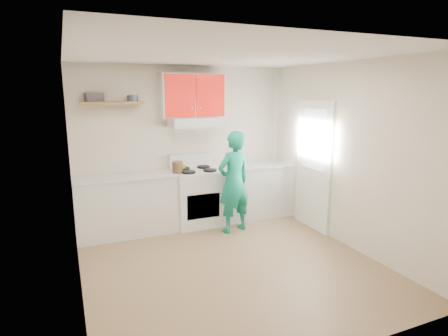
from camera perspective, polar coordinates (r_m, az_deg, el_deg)
name	(u,v)px	position (r m, az deg, el deg)	size (l,w,h in m)	color
floor	(230,264)	(5.00, 0.95, -14.38)	(3.80, 3.80, 0.00)	brown
ceiling	(231,55)	(4.51, 1.06, 16.84)	(3.60, 3.80, 0.04)	white
back_wall	(184,145)	(6.33, -6.10, 3.50)	(3.60, 0.04, 2.60)	beige
front_wall	(332,210)	(3.00, 16.18, -6.15)	(3.60, 0.04, 2.60)	beige
left_wall	(73,179)	(4.19, -22.08, -1.54)	(0.04, 3.80, 2.60)	beige
right_wall	(347,155)	(5.55, 18.19, 1.83)	(0.04, 3.80, 2.60)	beige
door	(314,166)	(6.12, 13.54, 0.34)	(0.05, 0.85, 2.05)	white
door_glass	(314,139)	(6.04, 13.53, 4.28)	(0.01, 0.55, 0.95)	white
counter_left	(127,206)	(6.01, -14.62, -5.59)	(1.52, 0.60, 0.90)	silver
counter_right	(252,191)	(6.66, 4.26, -3.53)	(1.32, 0.60, 0.90)	silver
stove	(197,197)	(6.24, -4.17, -4.49)	(0.76, 0.65, 0.92)	white
range_hood	(194,122)	(6.11, -4.66, 6.96)	(0.76, 0.44, 0.15)	silver
upper_cabinets	(192,96)	(6.14, -4.90, 10.95)	(1.02, 0.33, 0.70)	red
shelf	(112,103)	(5.88, -16.71, 9.50)	(0.90, 0.30, 0.04)	brown
books	(94,97)	(5.89, -19.21, 10.15)	(0.25, 0.18, 0.13)	#3A333A
tin	(133,98)	(5.91, -13.77, 10.31)	(0.16, 0.16, 0.10)	#333D4C
kettle	(181,165)	(6.18, -6.57, 0.38)	(0.17, 0.17, 0.14)	olive
crock	(178,168)	(5.95, -7.09, 0.02)	(0.17, 0.17, 0.20)	#4A3320
cutting_board	(243,167)	(6.43, 2.87, 0.14)	(0.28, 0.21, 0.02)	olive
silicone_mat	(266,166)	(6.59, 6.49, 0.30)	(0.29, 0.24, 0.01)	red
person	(234,182)	(5.83, 1.51, -2.16)	(0.58, 0.38, 1.60)	#0E7E63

